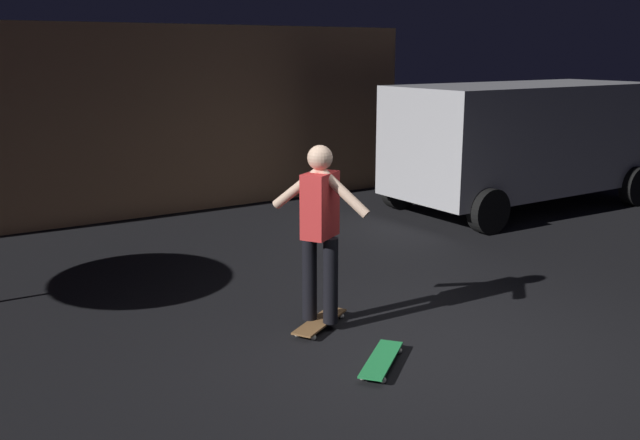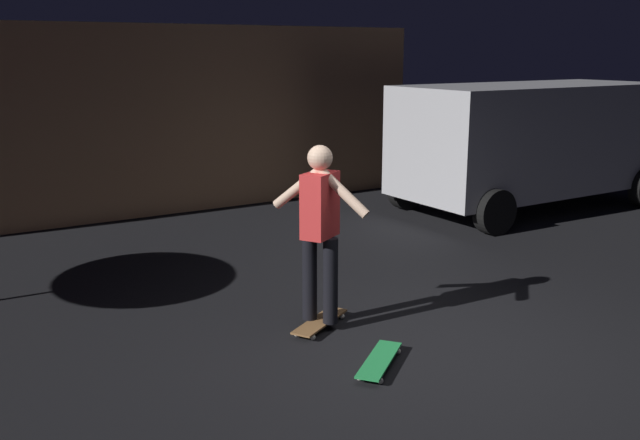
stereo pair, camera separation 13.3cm
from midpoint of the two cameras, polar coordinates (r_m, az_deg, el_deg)
The scene contains 6 objects.
ground_plane at distance 6.41m, azimuth 9.10°, elevation -10.42°, with size 28.00×28.00×0.00m, color black.
low_building at distance 13.27m, azimuth -16.95°, elevation 8.13°, with size 10.33×4.08×2.96m.
parked_van at distance 12.26m, azimuth 16.76°, elevation 6.25°, with size 4.62×2.22×2.03m.
skateboard_ridden at distance 6.85m, azimuth 0.56°, elevation -8.12°, with size 0.78×0.56×0.07m.
skateboard_spare at distance 6.08m, azimuth 5.41°, elevation -11.09°, with size 0.74×0.64×0.07m.
skater at distance 6.55m, azimuth 0.58°, elevation -0.11°, with size 0.57×0.90×1.67m.
Camera 2 is at (-3.87, -4.39, 2.57)m, focal length 40.17 mm.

